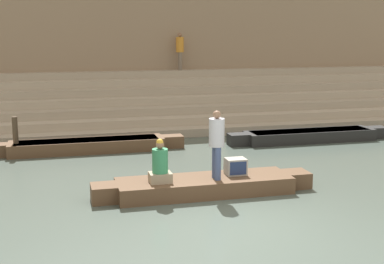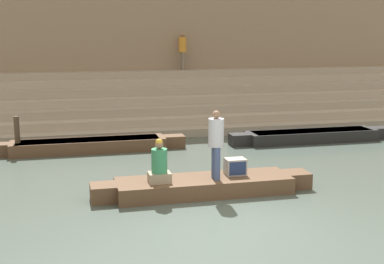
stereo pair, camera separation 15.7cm
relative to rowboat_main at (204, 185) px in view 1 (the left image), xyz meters
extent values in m
plane|color=#47544C|center=(0.13, -2.17, -0.21)|extent=(120.00, 120.00, 0.00)
cube|color=tan|center=(0.13, 9.23, -0.06)|extent=(36.00, 5.06, 0.30)
cube|color=#B2A28D|center=(0.13, 9.59, 0.24)|extent=(36.00, 4.34, 0.30)
cube|color=tan|center=(0.13, 9.95, 0.54)|extent=(36.00, 3.61, 0.30)
cube|color=#B2A28D|center=(0.13, 10.31, 0.85)|extent=(36.00, 2.89, 0.30)
cube|color=tan|center=(0.13, 10.68, 1.15)|extent=(36.00, 2.17, 0.30)
cube|color=#B2A28D|center=(0.13, 11.04, 1.45)|extent=(36.00, 1.45, 0.30)
cube|color=tan|center=(0.13, 11.40, 1.75)|extent=(36.00, 0.72, 0.30)
cube|color=#937A60|center=(0.13, 12.36, 3.83)|extent=(34.20, 1.20, 8.09)
cube|color=brown|center=(0.13, 11.74, 0.09)|extent=(34.20, 0.12, 0.60)
cube|color=brown|center=(0.00, 0.00, -0.01)|extent=(4.22, 1.20, 0.39)
cube|color=#2D2D2D|center=(0.00, 0.00, 0.16)|extent=(3.88, 1.10, 0.05)
cube|color=brown|center=(2.41, 0.00, -0.01)|extent=(0.59, 0.66, 0.39)
cube|color=brown|center=(-2.40, 0.00, -0.01)|extent=(0.59, 0.66, 0.39)
cylinder|color=olive|center=(-0.63, 0.70, 0.08)|extent=(2.28, 0.04, 0.04)
cylinder|color=#3D4C75|center=(0.25, -0.05, 0.58)|extent=(0.16, 0.16, 0.80)
cylinder|color=#3D4C75|center=(0.25, -0.25, 0.58)|extent=(0.16, 0.16, 0.80)
cylinder|color=#B2B2BC|center=(0.25, -0.15, 1.31)|extent=(0.37, 0.37, 0.66)
sphere|color=#8C664C|center=(0.25, -0.15, 1.74)|extent=(0.19, 0.19, 0.19)
cube|color=gray|center=(-1.10, -0.11, 0.30)|extent=(0.52, 0.41, 0.23)
cylinder|color=#338456|center=(-1.10, -0.11, 0.70)|extent=(0.37, 0.37, 0.56)
sphere|color=#8C664C|center=(-1.10, -0.11, 1.07)|extent=(0.19, 0.19, 0.19)
sphere|color=gold|center=(-1.10, -0.11, 1.14)|extent=(0.16, 0.16, 0.16)
cube|color=#9E998E|center=(0.83, 0.11, 0.38)|extent=(0.50, 0.39, 0.40)
cube|color=navy|center=(0.83, -0.09, 0.38)|extent=(0.42, 0.02, 0.32)
cube|color=black|center=(5.29, 4.99, -0.01)|extent=(4.72, 1.01, 0.40)
cube|color=tan|center=(5.29, 4.99, 0.16)|extent=(4.34, 0.91, 0.05)
cube|color=black|center=(7.98, 4.99, -0.01)|extent=(0.66, 0.55, 0.40)
cube|color=black|center=(2.61, 4.99, -0.01)|extent=(0.66, 0.55, 0.40)
cube|color=brown|center=(-2.45, 5.28, -0.01)|extent=(4.94, 1.01, 0.40)
cube|color=tan|center=(-2.45, 5.28, 0.16)|extent=(4.54, 0.91, 0.05)
cube|color=brown|center=(0.37, 5.28, -0.01)|extent=(0.69, 0.55, 0.40)
cylinder|color=#473828|center=(-4.65, 5.28, 0.41)|extent=(0.17, 0.17, 1.24)
cylinder|color=#756656|center=(2.08, 11.49, 2.30)|extent=(0.14, 0.14, 0.80)
cylinder|color=#756656|center=(2.08, 11.30, 2.30)|extent=(0.14, 0.14, 0.80)
cylinder|color=orange|center=(2.08, 11.40, 3.03)|extent=(0.34, 0.34, 0.66)
sphere|color=#8C664C|center=(2.08, 11.40, 3.46)|extent=(0.19, 0.19, 0.19)
camera|label=1|loc=(-3.39, -11.94, 3.69)|focal=50.00mm
camera|label=2|loc=(-3.23, -11.98, 3.69)|focal=50.00mm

